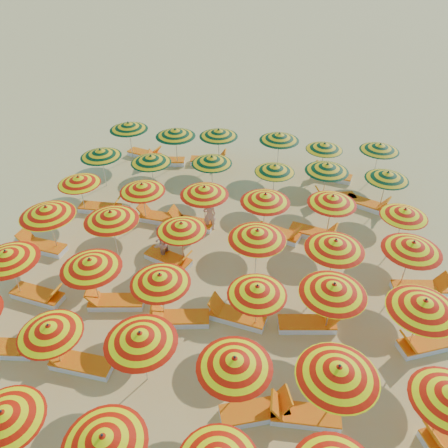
{
  "coord_description": "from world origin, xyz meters",
  "views": [
    {
      "loc": [
        1.97,
        -11.13,
        10.27
      ],
      "look_at": [
        0.0,
        0.5,
        1.6
      ],
      "focal_mm": 35.0,
      "sensor_mm": 36.0,
      "label": 1
    }
  ],
  "objects_px": {
    "umbrella_30": "(101,153)",
    "umbrella_40": "(325,146)",
    "umbrella_7": "(49,330)",
    "lounger_25": "(209,160)",
    "beachgoer_a": "(210,215)",
    "umbrella_19": "(111,216)",
    "umbrella_36": "(128,126)",
    "lounger_13": "(42,246)",
    "umbrella_16": "(334,289)",
    "umbrella_27": "(265,198)",
    "lounger_22": "(367,204)",
    "umbrella_17": "(424,305)",
    "umbrella_33": "(275,169)",
    "lounger_18": "(191,223)",
    "lounger_2": "(5,348)",
    "umbrella_20": "(181,227)",
    "lounger_8": "(115,302)",
    "umbrella_1": "(3,416)",
    "umbrella_10": "(338,371)",
    "lounger_16": "(101,208)",
    "umbrella_12": "(7,256)",
    "umbrella_14": "(160,279)",
    "umbrella_8": "(140,337)",
    "lounger_26": "(332,176)",
    "lounger_14": "(169,259)",
    "lounger_15": "(420,288)",
    "lounger_23": "(145,154)",
    "lounger_3": "(80,363)",
    "lounger_11": "(308,324)",
    "lounger_24": "(166,161)",
    "lounger_10": "(236,316)",
    "umbrella_2": "(103,440)",
    "lounger_20": "(313,233)",
    "umbrella_22": "(335,245)",
    "lounger_12": "(426,344)",
    "lounger_19": "(279,234)",
    "lounger_5": "(303,415)",
    "umbrella_25": "(142,188)",
    "lounger_21": "(334,198)",
    "umbrella_24": "(79,180)",
    "umbrella_34": "(327,167)",
    "umbrella_35": "(387,176)",
    "umbrella_15": "(257,290)",
    "umbrella_26": "(204,191)",
    "umbrella_32": "(212,160)",
    "umbrella_13": "(90,264)"
  },
  "relations": [
    {
      "from": "umbrella_17",
      "to": "umbrella_20",
      "type": "bearing_deg",
      "value": 160.46
    },
    {
      "from": "umbrella_30",
      "to": "umbrella_40",
      "type": "relative_size",
      "value": 1.05
    },
    {
      "from": "lounger_14",
      "to": "lounger_15",
      "type": "relative_size",
      "value": 1.01
    },
    {
      "from": "lounger_13",
      "to": "umbrella_16",
      "type": "bearing_deg",
      "value": 176.3
    },
    {
      "from": "umbrella_15",
      "to": "umbrella_22",
      "type": "bearing_deg",
      "value": 45.2
    },
    {
      "from": "lounger_2",
      "to": "lounger_18",
      "type": "distance_m",
      "value": 7.75
    },
    {
      "from": "umbrella_7",
      "to": "lounger_25",
      "type": "xyz_separation_m",
      "value": [
        1.71,
        12.14,
        -1.41
      ]
    },
    {
      "from": "umbrella_26",
      "to": "umbrella_32",
      "type": "xyz_separation_m",
      "value": [
        -0.22,
        2.6,
        -0.1
      ]
    },
    {
      "from": "umbrella_19",
      "to": "lounger_10",
      "type": "relative_size",
      "value": 1.11
    },
    {
      "from": "umbrella_30",
      "to": "beachgoer_a",
      "type": "xyz_separation_m",
      "value": [
        5.23,
        -2.42,
        -0.96
      ]
    },
    {
      "from": "umbrella_25",
      "to": "lounger_14",
      "type": "distance_m",
      "value": 3.06
    },
    {
      "from": "lounger_21",
      "to": "umbrella_24",
      "type": "bearing_deg",
      "value": -3.08
    },
    {
      "from": "umbrella_1",
      "to": "umbrella_10",
      "type": "height_order",
      "value": "umbrella_10"
    },
    {
      "from": "umbrella_25",
      "to": "umbrella_8",
      "type": "bearing_deg",
      "value": -72.05
    },
    {
      "from": "umbrella_15",
      "to": "lounger_21",
      "type": "xyz_separation_m",
      "value": [
        2.57,
        7.47,
        -1.44
      ]
    },
    {
      "from": "umbrella_2",
      "to": "lounger_20",
      "type": "height_order",
      "value": "umbrella_2"
    },
    {
      "from": "lounger_3",
      "to": "lounger_11",
      "type": "bearing_deg",
      "value": -154.88
    },
    {
      "from": "umbrella_30",
      "to": "lounger_24",
      "type": "xyz_separation_m",
      "value": [
        2.11,
        2.42,
        -1.49
      ]
    },
    {
      "from": "umbrella_22",
      "to": "lounger_5",
      "type": "bearing_deg",
      "value": -98.22
    },
    {
      "from": "umbrella_17",
      "to": "umbrella_33",
      "type": "xyz_separation_m",
      "value": [
        -4.42,
        7.12,
        -0.25
      ]
    },
    {
      "from": "umbrella_32",
      "to": "lounger_21",
      "type": "height_order",
      "value": "umbrella_32"
    },
    {
      "from": "umbrella_22",
      "to": "lounger_8",
      "type": "distance_m",
      "value": 7.13
    },
    {
      "from": "umbrella_33",
      "to": "lounger_24",
      "type": "relative_size",
      "value": 1.07
    },
    {
      "from": "lounger_8",
      "to": "lounger_24",
      "type": "bearing_deg",
      "value": -94.19
    },
    {
      "from": "lounger_10",
      "to": "lounger_18",
      "type": "bearing_deg",
      "value": -51.01
    },
    {
      "from": "umbrella_2",
      "to": "umbrella_8",
      "type": "distance_m",
      "value": 2.52
    },
    {
      "from": "umbrella_19",
      "to": "umbrella_36",
      "type": "xyz_separation_m",
      "value": [
        -1.99,
        7.3,
        -0.05
      ]
    },
    {
      "from": "umbrella_19",
      "to": "umbrella_27",
      "type": "height_order",
      "value": "umbrella_19"
    },
    {
      "from": "umbrella_34",
      "to": "umbrella_35",
      "type": "distance_m",
      "value": 2.35
    },
    {
      "from": "umbrella_14",
      "to": "umbrella_16",
      "type": "xyz_separation_m",
      "value": [
        4.85,
        0.28,
        0.13
      ]
    },
    {
      "from": "lounger_18",
      "to": "beachgoer_a",
      "type": "bearing_deg",
      "value": -178.55
    },
    {
      "from": "umbrella_8",
      "to": "lounger_25",
      "type": "xyz_separation_m",
      "value": [
        -0.71,
        12.12,
        -1.56
      ]
    },
    {
      "from": "umbrella_16",
      "to": "lounger_16",
      "type": "xyz_separation_m",
      "value": [
        -9.01,
        4.88,
        -1.61
      ]
    },
    {
      "from": "umbrella_7",
      "to": "lounger_13",
      "type": "xyz_separation_m",
      "value": [
        -3.05,
        4.62,
        -1.41
      ]
    },
    {
      "from": "umbrella_13",
      "to": "umbrella_40",
      "type": "relative_size",
      "value": 0.95
    },
    {
      "from": "umbrella_12",
      "to": "umbrella_19",
      "type": "distance_m",
      "value": 3.39
    },
    {
      "from": "umbrella_27",
      "to": "lounger_22",
      "type": "relative_size",
      "value": 1.13
    },
    {
      "from": "umbrella_40",
      "to": "lounger_2",
      "type": "xyz_separation_m",
      "value": [
        -8.88,
        -11.54,
        -1.39
      ]
    },
    {
      "from": "umbrella_2",
      "to": "beachgoer_a",
      "type": "bearing_deg",
      "value": 88.19
    },
    {
      "from": "umbrella_8",
      "to": "umbrella_36",
      "type": "distance_m",
      "value": 12.86
    },
    {
      "from": "lounger_10",
      "to": "lounger_23",
      "type": "relative_size",
      "value": 0.99
    },
    {
      "from": "umbrella_30",
      "to": "lounger_23",
      "type": "bearing_deg",
      "value": 73.42
    },
    {
      "from": "umbrella_1",
      "to": "lounger_5",
      "type": "distance_m",
      "value": 6.8
    },
    {
      "from": "umbrella_32",
      "to": "umbrella_30",
      "type": "bearing_deg",
      "value": -177.11
    },
    {
      "from": "umbrella_33",
      "to": "lounger_8",
      "type": "distance_m",
      "value": 8.33
    },
    {
      "from": "lounger_16",
      "to": "lounger_25",
      "type": "xyz_separation_m",
      "value": [
        3.58,
        4.79,
        0.0
      ]
    },
    {
      "from": "lounger_8",
      "to": "lounger_26",
      "type": "xyz_separation_m",
      "value": [
        6.98,
        9.19,
        0.0
      ]
    },
    {
      "from": "lounger_12",
      "to": "lounger_19",
      "type": "relative_size",
      "value": 1.0
    },
    {
      "from": "lounger_3",
      "to": "lounger_11",
      "type": "height_order",
      "value": "same"
    },
    {
      "from": "umbrella_26",
      "to": "lounger_23",
      "type": "relative_size",
      "value": 1.33
    }
  ]
}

